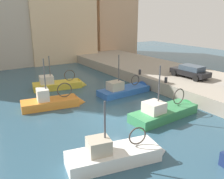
{
  "coord_description": "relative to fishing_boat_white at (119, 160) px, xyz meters",
  "views": [
    {
      "loc": [
        -9.19,
        -14.2,
        7.56
      ],
      "look_at": [
        1.76,
        2.94,
        1.2
      ],
      "focal_mm": 38.82,
      "sensor_mm": 36.0,
      "label": 1
    }
  ],
  "objects": [
    {
      "name": "water_surface",
      "position": [
        2.83,
        4.92,
        -0.11
      ],
      "size": [
        80.0,
        80.0,
        0.0
      ],
      "primitive_type": "plane",
      "color": "#2D5166",
      "rests_on": "ground"
    },
    {
      "name": "quay_wall",
      "position": [
        14.33,
        4.92,
        0.49
      ],
      "size": [
        9.0,
        56.0,
        1.2
      ],
      "primitive_type": "cube",
      "color": "#9E9384",
      "rests_on": "ground"
    },
    {
      "name": "fishing_boat_white",
      "position": [
        0.0,
        0.0,
        0.0
      ],
      "size": [
        5.95,
        2.74,
        4.31
      ],
      "color": "white",
      "rests_on": "ground"
    },
    {
      "name": "fishing_boat_orange",
      "position": [
        -0.1,
        9.67,
        0.02
      ],
      "size": [
        5.63,
        2.58,
        4.94
      ],
      "color": "orange",
      "rests_on": "ground"
    },
    {
      "name": "fishing_boat_blue",
      "position": [
        7.32,
        9.36,
        0.01
      ],
      "size": [
        6.11,
        2.2,
        4.79
      ],
      "color": "#2D60B7",
      "rests_on": "ground"
    },
    {
      "name": "fishing_boat_green",
      "position": [
        6.48,
        2.94,
        0.01
      ],
      "size": [
        6.6,
        2.26,
        4.98
      ],
      "color": "#388951",
      "rests_on": "ground"
    },
    {
      "name": "fishing_boat_yellow",
      "position": [
        2.35,
        14.57,
        0.02
      ],
      "size": [
        5.94,
        2.83,
        4.34
      ],
      "color": "gold",
      "rests_on": "ground"
    },
    {
      "name": "parked_car_black",
      "position": [
        13.78,
        7.04,
        1.77
      ],
      "size": [
        2.07,
        4.12,
        1.3
      ],
      "color": "black",
      "rests_on": "quay_wall"
    },
    {
      "name": "mooring_bollard_south",
      "position": [
        10.18,
        6.92,
        1.37
      ],
      "size": [
        0.28,
        0.28,
        0.55
      ],
      "primitive_type": "cylinder",
      "color": "#2D2D33",
      "rests_on": "quay_wall"
    },
    {
      "name": "mooring_bollard_mid",
      "position": [
        10.18,
        10.92,
        1.37
      ],
      "size": [
        0.28,
        0.28,
        0.55
      ],
      "primitive_type": "cylinder",
      "color": "#2D2D33",
      "rests_on": "quay_wall"
    },
    {
      "name": "waterfront_building_central",
      "position": [
        19.35,
        31.8,
        6.94
      ],
      "size": [
        8.66,
        7.25,
        14.05
      ],
      "color": "tan",
      "rests_on": "ground"
    }
  ]
}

